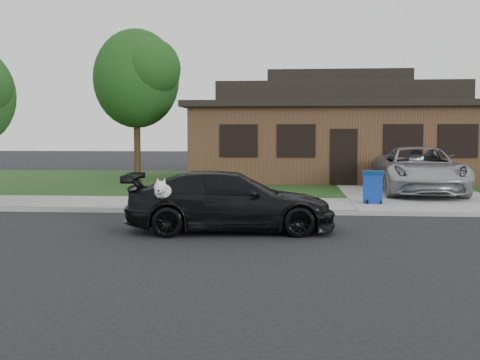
{
  "coord_description": "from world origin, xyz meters",
  "views": [
    {
      "loc": [
        2.03,
        -12.03,
        2.09
      ],
      "look_at": [
        0.93,
        0.78,
        1.1
      ],
      "focal_mm": 45.0,
      "sensor_mm": 36.0,
      "label": 1
    }
  ],
  "objects": [
    {
      "name": "ground",
      "position": [
        0.0,
        0.0,
        0.0
      ],
      "size": [
        120.0,
        120.0,
        0.0
      ],
      "primitive_type": "plane",
      "color": "black",
      "rests_on": "ground"
    },
    {
      "name": "curb",
      "position": [
        0.0,
        3.5,
        0.06
      ],
      "size": [
        60.0,
        0.12,
        0.12
      ],
      "primitive_type": "cube",
      "color": "gray",
      "rests_on": "ground"
    },
    {
      "name": "driveway",
      "position": [
        6.0,
        10.0,
        0.07
      ],
      "size": [
        4.5,
        13.0,
        0.14
      ],
      "primitive_type": "cube",
      "color": "gray",
      "rests_on": "ground"
    },
    {
      "name": "sedan",
      "position": [
        0.72,
        0.67,
        0.65
      ],
      "size": [
        4.6,
        2.36,
        1.29
      ],
      "rotation": [
        0.0,
        0.0,
        1.67
      ],
      "color": "black",
      "rests_on": "ground"
    },
    {
      "name": "tree_0",
      "position": [
        -4.34,
        12.88,
        4.48
      ],
      "size": [
        3.78,
        3.6,
        6.34
      ],
      "color": "#332114",
      "rests_on": "ground"
    },
    {
      "name": "house",
      "position": [
        4.0,
        15.0,
        2.13
      ],
      "size": [
        12.6,
        8.6,
        4.65
      ],
      "color": "#422B1C",
      "rests_on": "ground"
    },
    {
      "name": "recycling_bin",
      "position": [
        4.33,
        5.12,
        0.59
      ],
      "size": [
        0.66,
        0.66,
        0.93
      ],
      "rotation": [
        0.0,
        0.0,
        -0.2
      ],
      "color": "#0E309B",
      "rests_on": "sidewalk"
    },
    {
      "name": "lawn",
      "position": [
        0.0,
        13.0,
        0.07
      ],
      "size": [
        60.0,
        13.0,
        0.13
      ],
      "primitive_type": "cube",
      "color": "#193814",
      "rests_on": "ground"
    },
    {
      "name": "minivan",
      "position": [
        6.2,
        8.14,
        0.9
      ],
      "size": [
        2.67,
        5.56,
        1.53
      ],
      "primitive_type": "imported",
      "rotation": [
        0.0,
        0.0,
        -0.02
      ],
      "color": "#A4A7AB",
      "rests_on": "driveway"
    },
    {
      "name": "sidewalk",
      "position": [
        0.0,
        5.0,
        0.06
      ],
      "size": [
        60.0,
        3.0,
        0.12
      ],
      "primitive_type": "cube",
      "color": "gray",
      "rests_on": "ground"
    }
  ]
}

